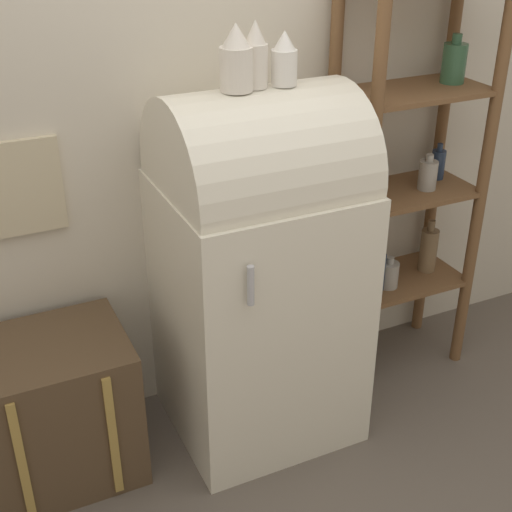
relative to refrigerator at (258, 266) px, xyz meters
The scene contains 8 objects.
ground_plane 0.76m from the refrigerator, 89.99° to the right, with size 12.00×12.00×0.00m, color #60564C.
wall_back 0.72m from the refrigerator, 90.82° to the left, with size 7.00×0.09×2.70m.
refrigerator is the anchor object (origin of this frame).
suitcase_trunk 0.91m from the refrigerator, behind, with size 0.56×0.46×0.56m.
shelf_unit 0.78m from the refrigerator, ahead, with size 0.61×0.35×1.69m.
vase_left 0.77m from the refrigerator, behind, with size 0.11×0.11×0.21m.
vase_center 0.77m from the refrigerator, 149.47° to the left, with size 0.08×0.08×0.22m.
vase_right 0.76m from the refrigerator, ahead, with size 0.09×0.09×0.18m.
Camera 1 is at (-1.00, -1.86, 2.00)m, focal length 50.00 mm.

